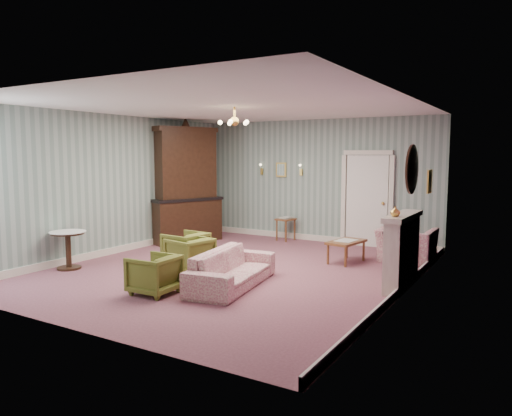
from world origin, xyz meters
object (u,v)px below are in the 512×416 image
Objects in this scene: sofa_chintz at (232,262)px; wingback_chair at (407,240)px; olive_chair_b at (190,253)px; olive_chair_c at (186,247)px; dresser at (186,181)px; pedestal_table at (68,250)px; olive_chair_a at (154,272)px; side_table_black at (396,248)px; fireplace at (402,251)px; coffee_table at (346,251)px.

wingback_chair reaches higher than sofa_chintz.
olive_chair_b is 0.55m from olive_chair_c.
wingback_chair reaches higher than olive_chair_c.
olive_chair_c is 2.77m from dresser.
dresser is 3.47m from pedestal_table.
sofa_chintz is 4.29m from dresser.
wingback_chair is (2.72, 4.10, 0.12)m from olive_chair_a.
olive_chair_a is 4.53m from side_table_black.
fireplace is at bearing 116.16° from olive_chair_b.
side_table_black is (0.90, 0.21, 0.11)m from coffee_table.
dresser is at bearing -129.59° from olive_chair_b.
sofa_chintz is at bearing 82.64° from olive_chair_b.
olive_chair_c is at bearing -30.47° from dresser.
olive_chair_b reaches higher than side_table_black.
wingback_chair reaches higher than olive_chair_b.
dresser reaches higher than wingback_chair.
coffee_table is at bearing 130.12° from olive_chair_c.
dresser is at bearing -149.38° from olive_chair_a.
sofa_chintz is 2.32× the size of coffee_table.
wingback_chair is at bearing 142.63° from olive_chair_b.
olive_chair_c is 0.69× the size of wingback_chair.
olive_chair_c is at bearing -123.10° from olive_chair_b.
fireplace is (3.08, 2.28, 0.25)m from olive_chair_a.
sofa_chintz is 2.71m from coffee_table.
coffee_table is 5.18m from pedestal_table.
pedestal_table is at bearing -161.15° from fireplace.
pedestal_table reaches higher than olive_chair_a.
wingback_chair reaches higher than coffee_table.
sofa_chintz reaches higher than olive_chair_b.
pedestal_table reaches higher than olive_chair_b.
dresser reaches higher than pedestal_table.
dresser reaches higher than coffee_table.
fireplace is (5.43, -1.42, -0.86)m from dresser.
olive_chair_a is 0.99× the size of side_table_black.
dresser is at bearing 165.37° from fireplace.
fireplace is 2.00× the size of pedestal_table.
wingback_chair is at bearing 101.16° from fireplace.
olive_chair_c is at bearing 36.19° from wingback_chair.
sofa_chintz is at bearing -110.68° from coffee_table.
olive_chair_b is at bearing 43.69° from wingback_chair.
coffee_table is (2.50, 1.78, -0.13)m from olive_chair_c.
dresser is at bearing 39.60° from sofa_chintz.
olive_chair_b is at bearing -166.14° from olive_chair_a.
olive_chair_a is 0.93× the size of pedestal_table.
olive_chair_a is 4.52m from dresser.
olive_chair_a is 0.77× the size of coffee_table.
pedestal_table is at bearing -70.25° from dresser.
dresser reaches higher than fireplace.
dresser is 5.68m from fireplace.
sofa_chintz reaches higher than side_table_black.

